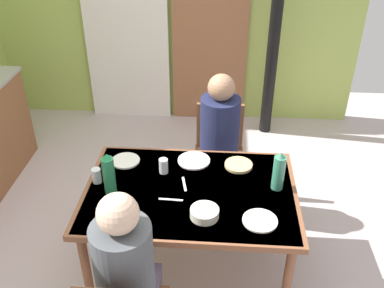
% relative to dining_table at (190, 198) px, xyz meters
% --- Properties ---
extents(ground_plane, '(6.11, 6.11, 0.00)m').
position_rel_dining_table_xyz_m(ground_plane, '(-0.41, 0.05, -0.65)').
color(ground_plane, '#C1B1B3').
extents(door_wooden, '(0.80, 0.05, 2.00)m').
position_rel_dining_table_xyz_m(door_wooden, '(0.03, 2.32, 0.35)').
color(door_wooden, '#955F3E').
rests_on(door_wooden, ground_plane).
extents(curtain_panel, '(0.90, 0.03, 2.43)m').
position_rel_dining_table_xyz_m(curtain_panel, '(-0.86, 2.30, 0.56)').
color(curtain_panel, white).
rests_on(curtain_panel, ground_plane).
extents(dining_table, '(1.35, 0.93, 0.72)m').
position_rel_dining_table_xyz_m(dining_table, '(0.00, 0.00, 0.00)').
color(dining_table, brown).
rests_on(dining_table, ground_plane).
extents(chair_far_diner, '(0.40, 0.40, 0.87)m').
position_rel_dining_table_xyz_m(chair_far_diner, '(0.17, 0.82, -0.16)').
color(chair_far_diner, brown).
rests_on(chair_far_diner, ground_plane).
extents(person_near_diner, '(0.30, 0.37, 0.77)m').
position_rel_dining_table_xyz_m(person_near_diner, '(-0.28, -0.68, 0.13)').
color(person_near_diner, '#51485C').
rests_on(person_near_diner, ground_plane).
extents(person_far_diner, '(0.30, 0.37, 0.77)m').
position_rel_dining_table_xyz_m(person_far_diner, '(0.17, 0.68, 0.13)').
color(person_far_diner, '#1A1B43').
rests_on(person_far_diner, ground_plane).
extents(water_bottle_green_near, '(0.08, 0.08, 0.27)m').
position_rel_dining_table_xyz_m(water_bottle_green_near, '(0.55, 0.06, 0.20)').
color(water_bottle_green_near, '#3A876B').
rests_on(water_bottle_green_near, dining_table).
extents(water_bottle_green_far, '(0.08, 0.08, 0.28)m').
position_rel_dining_table_xyz_m(water_bottle_green_far, '(-0.50, -0.05, 0.20)').
color(water_bottle_green_far, '#2A8252').
rests_on(water_bottle_green_far, dining_table).
extents(serving_bowl_center, '(0.17, 0.17, 0.05)m').
position_rel_dining_table_xyz_m(serving_bowl_center, '(0.10, -0.24, 0.10)').
color(serving_bowl_center, '#ECE6CD').
rests_on(serving_bowl_center, dining_table).
extents(dinner_plate_near_left, '(0.23, 0.23, 0.01)m').
position_rel_dining_table_xyz_m(dinner_plate_near_left, '(0.00, 0.32, 0.08)').
color(dinner_plate_near_left, white).
rests_on(dinner_plate_near_left, dining_table).
extents(dinner_plate_near_right, '(0.20, 0.20, 0.01)m').
position_rel_dining_table_xyz_m(dinner_plate_near_right, '(-0.47, 0.28, 0.08)').
color(dinner_plate_near_right, white).
rests_on(dinner_plate_near_right, dining_table).
extents(dinner_plate_far_center, '(0.20, 0.20, 0.01)m').
position_rel_dining_table_xyz_m(dinner_plate_far_center, '(0.42, -0.26, 0.08)').
color(dinner_plate_far_center, white).
rests_on(dinner_plate_far_center, dining_table).
extents(drinking_glass_by_near_diner, '(0.06, 0.06, 0.10)m').
position_rel_dining_table_xyz_m(drinking_glass_by_near_diner, '(-0.19, 0.18, 0.12)').
color(drinking_glass_by_near_diner, silver).
rests_on(drinking_glass_by_near_diner, dining_table).
extents(drinking_glass_by_far_diner, '(0.06, 0.06, 0.10)m').
position_rel_dining_table_xyz_m(drinking_glass_by_far_diner, '(-0.61, 0.04, 0.12)').
color(drinking_glass_by_far_diner, silver).
rests_on(drinking_glass_by_far_diner, dining_table).
extents(bread_plate_sliced, '(0.19, 0.19, 0.02)m').
position_rel_dining_table_xyz_m(bread_plate_sliced, '(0.31, 0.28, 0.08)').
color(bread_plate_sliced, '#DBB77A').
rests_on(bread_plate_sliced, dining_table).
extents(cutlery_knife_near, '(0.15, 0.02, 0.00)m').
position_rel_dining_table_xyz_m(cutlery_knife_near, '(-0.11, -0.11, 0.07)').
color(cutlery_knife_near, silver).
rests_on(cutlery_knife_near, dining_table).
extents(cutlery_fork_near, '(0.05, 0.15, 0.00)m').
position_rel_dining_table_xyz_m(cutlery_fork_near, '(-0.04, 0.05, 0.07)').
color(cutlery_fork_near, silver).
rests_on(cutlery_fork_near, dining_table).
extents(cutlery_knife_far, '(0.12, 0.11, 0.00)m').
position_rel_dining_table_xyz_m(cutlery_knife_far, '(-0.29, -0.23, 0.07)').
color(cutlery_knife_far, silver).
rests_on(cutlery_knife_far, dining_table).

